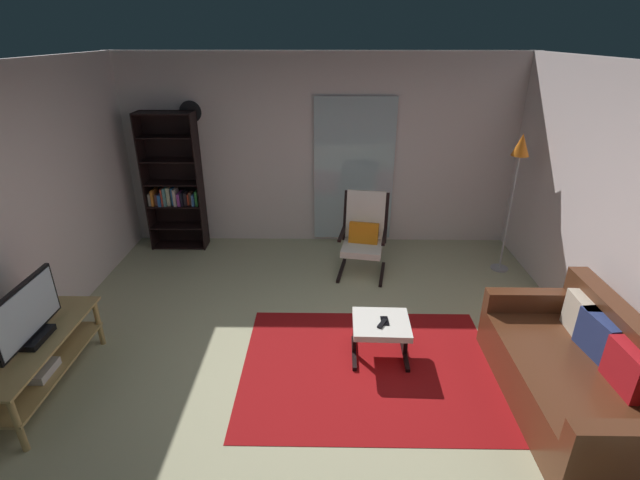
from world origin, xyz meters
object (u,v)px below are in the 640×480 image
at_px(ottoman, 381,328).
at_px(tv_remote, 382,324).
at_px(tv_stand, 39,358).
at_px(bookshelf_near_tv, 174,185).
at_px(television, 27,316).
at_px(wall_clock, 191,112).
at_px(leather_sofa, 580,375).
at_px(floor_lamp_by_shelf, 519,161).
at_px(cell_phone, 385,321).
at_px(lounge_armchair, 364,232).

bearing_deg(ottoman, tv_remote, -88.38).
xyz_separation_m(tv_stand, bookshelf_near_tv, (0.29, 2.97, 0.56)).
bearing_deg(tv_remote, television, -141.49).
bearing_deg(tv_stand, wall_clock, 79.57).
relative_size(tv_remote, wall_clock, 0.50).
bearing_deg(bookshelf_near_tv, ottoman, -43.33).
bearing_deg(tv_remote, leather_sofa, 9.68).
height_order(tv_remote, floor_lamp_by_shelf, floor_lamp_by_shelf).
bearing_deg(bookshelf_near_tv, floor_lamp_by_shelf, -8.85).
bearing_deg(cell_phone, leather_sofa, -22.89).
height_order(television, cell_phone, television).
bearing_deg(leather_sofa, tv_remote, 159.97).
distance_m(leather_sofa, tv_remote, 1.63).
bearing_deg(television, ottoman, 9.72).
distance_m(tv_stand, wall_clock, 3.54).
relative_size(ottoman, floor_lamp_by_shelf, 0.30).
bearing_deg(floor_lamp_by_shelf, tv_remote, -133.54).
relative_size(television, lounge_armchair, 0.79).
distance_m(ottoman, tv_remote, 0.09).
bearing_deg(tv_remote, lounge_armchair, 121.16).
distance_m(tv_stand, floor_lamp_by_shelf, 5.28).
relative_size(tv_stand, cell_phone, 9.78).
distance_m(leather_sofa, wall_clock, 5.26).
relative_size(leather_sofa, tv_remote, 12.22).
distance_m(leather_sofa, lounge_armchair, 2.82).
bearing_deg(bookshelf_near_tv, cell_phone, -42.96).
bearing_deg(tv_remote, ottoman, 121.33).
bearing_deg(television, lounge_armchair, 37.93).
distance_m(leather_sofa, ottoman, 1.64).
relative_size(lounge_armchair, ottoman, 1.92).
distance_m(lounge_armchair, ottoman, 1.74).
bearing_deg(tv_remote, wall_clock, 160.46).
bearing_deg(lounge_armchair, leather_sofa, -55.99).
distance_m(tv_stand, lounge_armchair, 3.63).
xyz_separation_m(television, lounge_armchair, (2.85, 2.22, -0.21)).
xyz_separation_m(ottoman, wall_clock, (-2.32, 2.64, 1.53)).
relative_size(television, bookshelf_near_tv, 0.43).
bearing_deg(television, floor_lamp_by_shelf, 26.18).
bearing_deg(wall_clock, television, -100.43).
xyz_separation_m(bookshelf_near_tv, wall_clock, (0.29, 0.18, 0.95)).
bearing_deg(cell_phone, tv_stand, -170.87).
bearing_deg(leather_sofa, floor_lamp_by_shelf, 84.95).
bearing_deg(tv_stand, cell_phone, 9.94).
xyz_separation_m(tv_remote, wall_clock, (-2.32, 2.69, 1.46)).
distance_m(television, cell_phone, 2.99).
height_order(lounge_armchair, tv_remote, lounge_armchair).
distance_m(bookshelf_near_tv, floor_lamp_by_shelf, 4.43).
distance_m(bookshelf_near_tv, leather_sofa, 5.18).
relative_size(television, tv_remote, 5.58).
distance_m(bookshelf_near_tv, wall_clock, 1.01).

